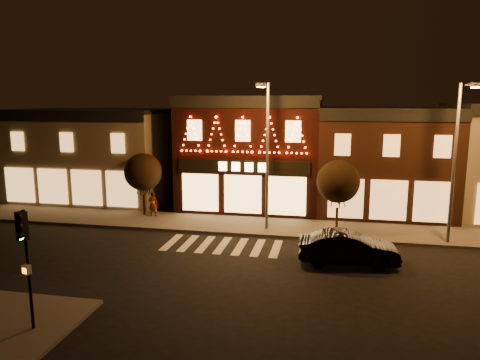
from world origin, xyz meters
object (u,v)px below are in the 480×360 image
(traffic_signal_near, at_px, (25,247))
(dark_sedan, at_px, (348,248))
(pedestrian, at_px, (153,204))
(streetlamp_mid, at_px, (266,145))

(traffic_signal_near, bearing_deg, dark_sedan, 53.30)
(traffic_signal_near, distance_m, dark_sedan, 14.52)
(traffic_signal_near, bearing_deg, pedestrian, 110.18)
(traffic_signal_near, relative_size, pedestrian, 2.57)
(dark_sedan, distance_m, pedestrian, 14.31)
(traffic_signal_near, xyz_separation_m, streetlamp_mid, (6.25, 13.75, 2.20))
(streetlamp_mid, height_order, dark_sedan, streetlamp_mid)
(traffic_signal_near, height_order, pedestrian, traffic_signal_near)
(traffic_signal_near, height_order, streetlamp_mid, streetlamp_mid)
(streetlamp_mid, bearing_deg, traffic_signal_near, -119.34)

